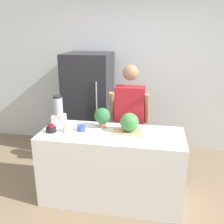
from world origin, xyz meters
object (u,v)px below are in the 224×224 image
at_px(bowl_cherries, 51,128).
at_px(potted_plant, 102,116).
at_px(refrigerator, 89,104).
at_px(bowl_cream, 68,128).
at_px(person, 130,121).
at_px(watermelon, 129,122).
at_px(blender, 58,111).
at_px(bowl_small_blue, 81,128).

relative_size(bowl_cherries, potted_plant, 0.49).
bearing_deg(refrigerator, potted_plant, -66.69).
bearing_deg(bowl_cherries, refrigerator, 85.91).
distance_m(bowl_cherries, bowl_cream, 0.20).
xyz_separation_m(person, watermelon, (0.05, -0.53, 0.18)).
bearing_deg(bowl_cherries, bowl_cream, 12.95).
bearing_deg(watermelon, bowl_cream, -171.17).
bearing_deg(watermelon, blender, 172.13).
relative_size(refrigerator, bowl_small_blue, 16.51).
xyz_separation_m(refrigerator, watermelon, (0.82, -1.20, 0.17)).
distance_m(person, watermelon, 0.56).
bearing_deg(potted_plant, bowl_cherries, -155.65).
xyz_separation_m(bowl_small_blue, potted_plant, (0.23, 0.16, 0.11)).
xyz_separation_m(blender, potted_plant, (0.58, -0.03, -0.02)).
distance_m(bowl_cream, blender, 0.34).
relative_size(watermelon, bowl_cream, 1.93).
xyz_separation_m(refrigerator, blender, (-0.11, -1.07, 0.20)).
bearing_deg(potted_plant, bowl_small_blue, -144.30).
height_order(bowl_small_blue, potted_plant, potted_plant).
bearing_deg(bowl_cream, watermelon, 8.83).
distance_m(bowl_cherries, potted_plant, 0.63).
bearing_deg(person, bowl_cream, -136.41).
relative_size(refrigerator, bowl_cream, 14.69).
distance_m(refrigerator, person, 1.02).
height_order(person, bowl_cream, person).
bearing_deg(refrigerator, bowl_small_blue, -78.89).
relative_size(refrigerator, person, 1.05).
xyz_separation_m(bowl_cherries, bowl_cream, (0.19, 0.04, 0.01)).
bearing_deg(refrigerator, bowl_cherries, -94.09).
height_order(refrigerator, potted_plant, refrigerator).
bearing_deg(bowl_small_blue, watermelon, 6.08).
height_order(person, bowl_cherries, person).
height_order(refrigerator, blender, refrigerator).
relative_size(watermelon, bowl_cherries, 1.84).
bearing_deg(blender, bowl_cream, -49.57).
height_order(person, potted_plant, person).
relative_size(refrigerator, potted_plant, 6.84).
xyz_separation_m(person, bowl_cream, (-0.67, -0.64, 0.11)).
relative_size(person, watermelon, 7.25).
bearing_deg(bowl_cherries, blender, 92.63).
relative_size(blender, potted_plant, 1.49).
bearing_deg(bowl_cherries, potted_plant, 24.35).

